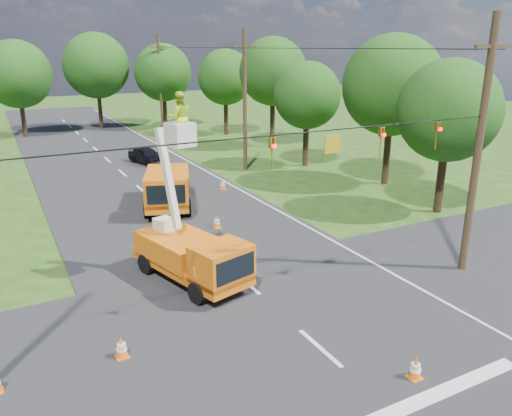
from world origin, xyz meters
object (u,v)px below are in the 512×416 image
traffic_cone_3 (217,222)px  pole_right_mid (245,100)px  traffic_cone_4 (122,347)px  tree_right_d (273,72)px  ground_worker (198,278)px  tree_far_a (17,74)px  bucket_truck (191,243)px  pole_right_far (160,83)px  traffic_cone_7 (223,184)px  tree_right_a (449,111)px  tree_far_c (163,73)px  tree_right_e (225,77)px  tree_right_b (392,85)px  distant_car (147,155)px  traffic_cone_1 (415,368)px  traffic_cone_2 (228,240)px  tree_far_b (96,66)px  second_truck (168,187)px  pole_right_near (479,148)px  tree_right_c (307,96)px

traffic_cone_3 → pole_right_mid: bearing=56.9°
traffic_cone_4 → tree_right_d: (20.24, 26.63, 6.32)m
ground_worker → tree_far_a: 40.86m
bucket_truck → pole_right_far: bearing=58.6°
traffic_cone_7 → tree_right_a: bearing=-47.7°
bucket_truck → tree_far_c: bearing=58.0°
tree_right_e → tree_right_b: bearing=-87.0°
ground_worker → distant_car: ground_worker is taller
traffic_cone_1 → traffic_cone_2: (-0.58, 11.06, 0.00)m
traffic_cone_7 → tree_far_b: 30.07m
traffic_cone_2 → tree_right_b: bearing=20.8°
distant_car → tree_right_e: 15.71m
traffic_cone_7 → pole_right_mid: (3.80, 4.32, 4.75)m
pole_right_far → tree_right_e: 7.32m
second_truck → traffic_cone_2: 7.11m
distant_car → traffic_cone_7: size_ratio=5.33×
tree_far_c → tree_right_e: bearing=-58.4°
tree_far_a → traffic_cone_7: bearing=-70.5°
second_truck → traffic_cone_4: size_ratio=9.29×
pole_right_far → tree_far_b: tree_far_b is taller
tree_right_a → pole_right_mid: bearing=109.7°
tree_far_b → traffic_cone_3: bearing=-92.4°
second_truck → traffic_cone_4: second_truck is taller
traffic_cone_4 → pole_right_near: bearing=-1.5°
pole_right_near → pole_right_far: 40.00m
tree_far_b → tree_right_b: bearing=-70.0°
pole_right_far → tree_right_a: size_ratio=1.21×
ground_worker → tree_right_e: size_ratio=0.21×
distant_car → pole_right_mid: 9.17m
ground_worker → tree_right_a: 16.68m
pole_right_far → traffic_cone_4: bearing=-109.4°
bucket_truck → tree_right_a: 15.86m
traffic_cone_3 → traffic_cone_2: bearing=-102.3°
distant_car → pole_right_far: bearing=51.7°
pole_right_far → tree_right_e: pole_right_far is taller
traffic_cone_7 → tree_right_c: tree_right_c is taller
traffic_cone_1 → pole_right_far: (6.99, 44.40, 4.75)m
tree_far_b → tree_right_c: bearing=-68.6°
traffic_cone_1 → tree_right_e: tree_right_e is taller
tree_right_b → traffic_cone_4: bearing=-150.4°
pole_right_near → tree_right_b: 13.71m
traffic_cone_7 → pole_right_near: pole_right_near is taller
second_truck → tree_right_b: bearing=12.8°
tree_right_e → traffic_cone_3: bearing=-115.5°
bucket_truck → tree_far_b: tree_far_b is taller
tree_right_c → tree_right_e: (0.60, 16.00, 0.50)m
traffic_cone_1 → tree_far_a: bearing=97.8°
second_truck → traffic_cone_4: bearing=-94.3°
tree_right_e → tree_far_c: bearing=121.6°
traffic_cone_1 → second_truck: bearing=93.4°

